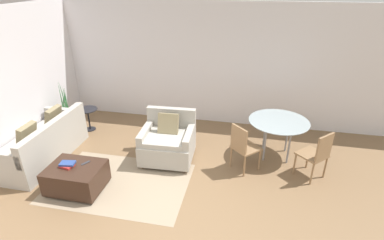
{
  "coord_description": "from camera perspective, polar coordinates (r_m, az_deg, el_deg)",
  "views": [
    {
      "loc": [
        0.96,
        -3.16,
        3.21
      ],
      "look_at": [
        -0.07,
        1.81,
        0.75
      ],
      "focal_mm": 28.0,
      "sensor_mm": 36.0,
      "label": 1
    }
  ],
  "objects": [
    {
      "name": "side_table",
      "position": [
        7.14,
        -19.17,
        0.87
      ],
      "size": [
        0.44,
        0.44,
        0.51
      ],
      "color": "black",
      "rests_on": "ground_plane"
    },
    {
      "name": "dining_chair_near_right",
      "position": [
        5.48,
        22.76,
        -5.79
      ],
      "size": [
        0.59,
        0.59,
        0.9
      ],
      "color": "#93704C",
      "rests_on": "ground_plane"
    },
    {
      "name": "wall_back",
      "position": [
        6.88,
        3.28,
        10.38
      ],
      "size": [
        12.0,
        0.06,
        2.75
      ],
      "color": "white",
      "rests_on": "ground_plane"
    },
    {
      "name": "dining_table",
      "position": [
        5.85,
        16.14,
        -0.9
      ],
      "size": [
        1.12,
        1.12,
        0.76
      ],
      "color": "#99A8AD",
      "rests_on": "ground_plane"
    },
    {
      "name": "armchair",
      "position": [
        5.7,
        -4.58,
        -4.15
      ],
      "size": [
        0.99,
        0.93,
        0.91
      ],
      "color": "#B2ADA3",
      "rests_on": "ground_plane"
    },
    {
      "name": "dining_chair_near_left",
      "position": [
        5.35,
        9.63,
        -4.75
      ],
      "size": [
        0.59,
        0.59,
        0.9
      ],
      "color": "#93704C",
      "rests_on": "ground_plane"
    },
    {
      "name": "area_rug",
      "position": [
        5.38,
        -13.58,
        -11.55
      ],
      "size": [
        2.32,
        1.58,
        0.01
      ],
      "color": "gray",
      "rests_on": "ground_plane"
    },
    {
      "name": "ottoman",
      "position": [
        5.33,
        -21.17,
        -10.09
      ],
      "size": [
        0.87,
        0.68,
        0.43
      ],
      "color": "#382319",
      "rests_on": "ground_plane"
    },
    {
      "name": "potted_plant",
      "position": [
        7.44,
        -22.56,
        0.41
      ],
      "size": [
        0.33,
        0.33,
        1.19
      ],
      "color": "brown",
      "rests_on": "ground_plane"
    },
    {
      "name": "book_stack",
      "position": [
        5.26,
        -22.69,
        -7.83
      ],
      "size": [
        0.25,
        0.2,
        0.07
      ],
      "color": "#B72D28",
      "rests_on": "ottoman"
    },
    {
      "name": "tv_remote_primary",
      "position": [
        5.25,
        -19.61,
        -7.71
      ],
      "size": [
        0.11,
        0.15,
        0.01
      ],
      "color": "#333338",
      "rests_on": "ottoman"
    },
    {
      "name": "ground_plane",
      "position": [
        4.61,
        -3.96,
        -18.39
      ],
      "size": [
        20.0,
        20.0,
        0.0
      ],
      "primitive_type": "plane",
      "color": "brown"
    },
    {
      "name": "couch",
      "position": [
        6.4,
        -26.69,
        -4.3
      ],
      "size": [
        0.91,
        1.89,
        0.89
      ],
      "color": "#B2ADA3",
      "rests_on": "ground_plane"
    },
    {
      "name": "wall_left",
      "position": [
        6.65,
        -30.36,
        6.28
      ],
      "size": [
        0.06,
        12.0,
        2.75
      ],
      "color": "white",
      "rests_on": "ground_plane"
    }
  ]
}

